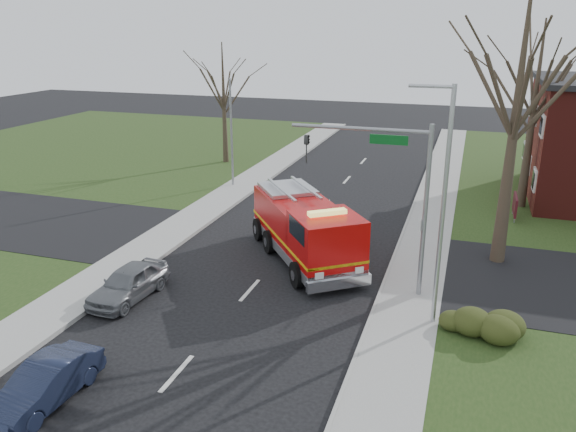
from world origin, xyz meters
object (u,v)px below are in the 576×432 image
(fire_engine, at_px, (306,231))
(parked_car_maroon, at_px, (128,283))
(parked_car_gray, at_px, (45,384))
(traffic_signal_mast, at_px, (392,178))

(fire_engine, distance_m, parked_car_maroon, 7.98)
(parked_car_gray, bearing_deg, fire_engine, 73.64)
(fire_engine, xyz_separation_m, parked_car_maroon, (-5.44, -5.78, -0.76))
(parked_car_maroon, bearing_deg, parked_car_gray, -73.42)
(parked_car_gray, bearing_deg, parked_car_maroon, 104.76)
(traffic_signal_mast, height_order, fire_engine, traffic_signal_mast)
(parked_car_gray, bearing_deg, traffic_signal_mast, 53.09)
(traffic_signal_mast, bearing_deg, fire_engine, 151.17)
(fire_engine, height_order, parked_car_gray, fire_engine)
(traffic_signal_mast, bearing_deg, parked_car_gray, -129.08)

